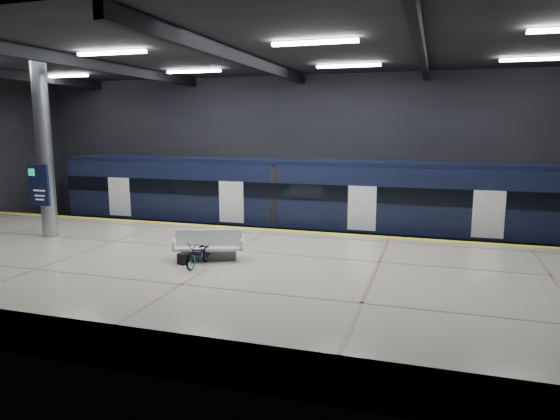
% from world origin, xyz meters
% --- Properties ---
extents(ground, '(30.00, 30.00, 0.00)m').
position_xyz_m(ground, '(0.00, 0.00, 0.00)').
color(ground, black).
rests_on(ground, ground).
extents(room_shell, '(30.10, 16.10, 8.05)m').
position_xyz_m(room_shell, '(-0.00, 0.00, 5.72)').
color(room_shell, black).
rests_on(room_shell, ground).
extents(platform, '(30.00, 11.00, 1.10)m').
position_xyz_m(platform, '(0.00, -2.50, 0.55)').
color(platform, beige).
rests_on(platform, ground).
extents(safety_strip, '(30.00, 0.40, 0.01)m').
position_xyz_m(safety_strip, '(0.00, 2.75, 1.11)').
color(safety_strip, yellow).
rests_on(safety_strip, platform).
extents(rails, '(30.00, 1.52, 0.16)m').
position_xyz_m(rails, '(0.00, 5.50, 0.08)').
color(rails, gray).
rests_on(rails, ground).
extents(train, '(29.40, 2.84, 3.79)m').
position_xyz_m(train, '(2.49, 5.50, 2.06)').
color(train, black).
rests_on(train, ground).
extents(bench, '(2.44, 1.61, 1.00)m').
position_xyz_m(bench, '(-0.41, -2.33, 1.45)').
color(bench, '#595B60').
rests_on(bench, platform).
extents(bicycle, '(0.59, 1.57, 0.82)m').
position_xyz_m(bicycle, '(-0.36, -3.17, 1.51)').
color(bicycle, '#99999E').
rests_on(bicycle, platform).
extents(pannier_bag, '(0.34, 0.27, 0.35)m').
position_xyz_m(pannier_bag, '(-0.96, -3.17, 1.28)').
color(pannier_bag, black).
rests_on(pannier_bag, platform).
extents(info_column, '(0.90, 0.78, 6.90)m').
position_xyz_m(info_column, '(-8.00, -1.03, 4.46)').
color(info_column, '#9EA0A5').
rests_on(info_column, platform).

